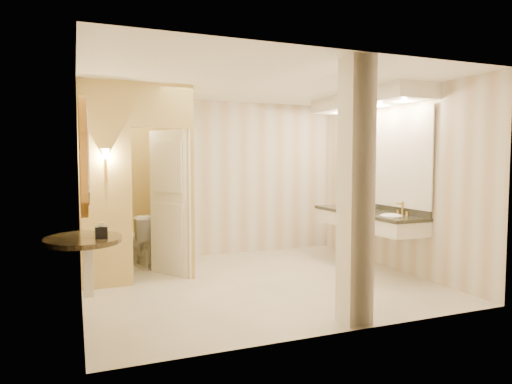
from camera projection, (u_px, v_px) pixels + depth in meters
The scene contains 16 objects.
floor at pixel (258, 282), 6.25m from camera, with size 4.50×4.50×0.00m, color beige.
ceiling at pixel (258, 83), 6.06m from camera, with size 4.50×4.50×0.00m, color white.
wall_back at pixel (215, 178), 8.01m from camera, with size 4.50×0.02×2.70m, color silver.
wall_front at pixel (336, 194), 4.30m from camera, with size 4.50×0.02×2.70m, color silver.
wall_left at pixel (79, 188), 5.33m from camera, with size 0.02×4.00×2.70m, color silver.
wall_right at pixel (394, 181), 6.99m from camera, with size 0.02×4.00×2.70m, color silver.
toilet_closet at pixel (161, 180), 6.63m from camera, with size 1.50×1.55×2.70m.
wall_sconce at pixel (105, 155), 5.82m from camera, with size 0.14×0.14×0.42m.
vanity at pixel (369, 163), 7.10m from camera, with size 0.75×2.37×2.09m.
console_shelf at pixel (84, 192), 4.69m from camera, with size 0.96×0.96×1.93m.
pillar at pixel (356, 192), 4.62m from camera, with size 0.28×0.28×2.70m, color white.
tissue_box at pixel (101, 232), 4.66m from camera, with size 0.12×0.12×0.12m, color black.
toilet at pixel (143, 239), 7.24m from camera, with size 0.47×0.82×0.83m, color white.
soap_bottle_a at pixel (357, 205), 7.40m from camera, with size 0.06×0.07×0.14m, color beige.
soap_bottle_b at pixel (362, 208), 7.06m from camera, with size 0.09×0.09×0.12m, color silver.
soap_bottle_c at pixel (359, 204), 7.13m from camera, with size 0.08×0.08×0.21m, color #C6B28C.
Camera 1 is at (-2.29, -5.71, 1.67)m, focal length 32.00 mm.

